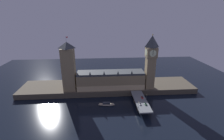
{
  "coord_description": "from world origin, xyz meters",
  "views": [
    {
      "loc": [
        -9.26,
        -154.7,
        93.58
      ],
      "look_at": [
        3.72,
        20.0,
        33.3
      ],
      "focal_mm": 26.0,
      "sensor_mm": 36.0,
      "label": 1
    }
  ],
  "objects_px": {
    "victoria_tower": "(69,67)",
    "car_southbound_trail": "(142,97)",
    "boat_upstream": "(106,104)",
    "street_lamp_near": "(138,104)",
    "clock_tower": "(151,61)",
    "car_northbound_trail": "(140,104)",
    "car_southbound_lead": "(146,104)",
    "street_lamp_mid": "(147,96)"
  },
  "relations": [
    {
      "from": "clock_tower",
      "to": "car_southbound_lead",
      "type": "height_order",
      "value": "clock_tower"
    },
    {
      "from": "street_lamp_near",
      "to": "street_lamp_mid",
      "type": "height_order",
      "value": "street_lamp_near"
    },
    {
      "from": "car_southbound_lead",
      "to": "street_lamp_near",
      "type": "distance_m",
      "value": 11.18
    },
    {
      "from": "car_southbound_trail",
      "to": "street_lamp_mid",
      "type": "xyz_separation_m",
      "value": [
        3.22,
        -4.67,
        3.5
      ]
    },
    {
      "from": "car_southbound_lead",
      "to": "victoria_tower",
      "type": "bearing_deg",
      "value": 152.5
    },
    {
      "from": "clock_tower",
      "to": "car_southbound_trail",
      "type": "xyz_separation_m",
      "value": [
        -14.96,
        -27.01,
        -33.77
      ]
    },
    {
      "from": "clock_tower",
      "to": "car_southbound_trail",
      "type": "distance_m",
      "value": 45.75
    },
    {
      "from": "clock_tower",
      "to": "street_lamp_near",
      "type": "relative_size",
      "value": 9.7
    },
    {
      "from": "victoria_tower",
      "to": "car_southbound_trail",
      "type": "bearing_deg",
      "value": -19.51
    },
    {
      "from": "street_lamp_mid",
      "to": "car_northbound_trail",
      "type": "bearing_deg",
      "value": -136.2
    },
    {
      "from": "street_lamp_near",
      "to": "boat_upstream",
      "type": "distance_m",
      "value": 36.87
    },
    {
      "from": "clock_tower",
      "to": "victoria_tower",
      "type": "height_order",
      "value": "clock_tower"
    },
    {
      "from": "car_southbound_lead",
      "to": "boat_upstream",
      "type": "bearing_deg",
      "value": 161.98
    },
    {
      "from": "street_lamp_mid",
      "to": "car_southbound_trail",
      "type": "bearing_deg",
      "value": 124.57
    },
    {
      "from": "car_northbound_trail",
      "to": "boat_upstream",
      "type": "xyz_separation_m",
      "value": [
        -33.49,
        12.3,
        -6.35
      ]
    },
    {
      "from": "street_lamp_mid",
      "to": "victoria_tower",
      "type": "bearing_deg",
      "value": 158.4
    },
    {
      "from": "clock_tower",
      "to": "victoria_tower",
      "type": "distance_m",
      "value": 97.04
    },
    {
      "from": "car_southbound_trail",
      "to": "street_lamp_near",
      "type": "bearing_deg",
      "value": -114.55
    },
    {
      "from": "car_northbound_trail",
      "to": "car_southbound_lead",
      "type": "relative_size",
      "value": 1.02
    },
    {
      "from": "victoria_tower",
      "to": "car_southbound_lead",
      "type": "relative_size",
      "value": 16.22
    },
    {
      "from": "car_northbound_trail",
      "to": "street_lamp_mid",
      "type": "bearing_deg",
      "value": 43.8
    },
    {
      "from": "victoria_tower",
      "to": "street_lamp_mid",
      "type": "bearing_deg",
      "value": -21.6
    },
    {
      "from": "boat_upstream",
      "to": "car_southbound_trail",
      "type": "bearing_deg",
      "value": 1.28
    },
    {
      "from": "car_southbound_trail",
      "to": "victoria_tower",
      "type": "bearing_deg",
      "value": 160.49
    },
    {
      "from": "car_southbound_lead",
      "to": "street_lamp_mid",
      "type": "relative_size",
      "value": 0.59
    },
    {
      "from": "street_lamp_mid",
      "to": "boat_upstream",
      "type": "bearing_deg",
      "value": 174.87
    },
    {
      "from": "boat_upstream",
      "to": "street_lamp_near",
      "type": "bearing_deg",
      "value": -31.46
    },
    {
      "from": "car_southbound_lead",
      "to": "street_lamp_mid",
      "type": "height_order",
      "value": "street_lamp_mid"
    },
    {
      "from": "car_northbound_trail",
      "to": "street_lamp_near",
      "type": "height_order",
      "value": "street_lamp_near"
    },
    {
      "from": "car_northbound_trail",
      "to": "car_southbound_lead",
      "type": "xyz_separation_m",
      "value": [
        5.64,
        -0.43,
        0.05
      ]
    },
    {
      "from": "clock_tower",
      "to": "street_lamp_mid",
      "type": "distance_m",
      "value": 45.36
    },
    {
      "from": "street_lamp_near",
      "to": "street_lamp_mid",
      "type": "distance_m",
      "value": 19.04
    },
    {
      "from": "car_northbound_trail",
      "to": "street_lamp_mid",
      "type": "relative_size",
      "value": 0.6
    },
    {
      "from": "car_northbound_trail",
      "to": "clock_tower",
      "type": "bearing_deg",
      "value": 62.86
    },
    {
      "from": "clock_tower",
      "to": "street_lamp_mid",
      "type": "relative_size",
      "value": 9.88
    },
    {
      "from": "street_lamp_near",
      "to": "car_southbound_lead",
      "type": "bearing_deg",
      "value": 33.16
    },
    {
      "from": "boat_upstream",
      "to": "car_northbound_trail",
      "type": "bearing_deg",
      "value": -20.17
    },
    {
      "from": "victoria_tower",
      "to": "car_northbound_trail",
      "type": "bearing_deg",
      "value": -28.95
    },
    {
      "from": "car_southbound_trail",
      "to": "street_lamp_near",
      "type": "relative_size",
      "value": 0.67
    },
    {
      "from": "clock_tower",
      "to": "car_southbound_trail",
      "type": "height_order",
      "value": "clock_tower"
    },
    {
      "from": "car_southbound_trail",
      "to": "car_southbound_lead",
      "type": "bearing_deg",
      "value": -90.0
    },
    {
      "from": "car_southbound_lead",
      "to": "car_southbound_trail",
      "type": "distance_m",
      "value": 13.6
    }
  ]
}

